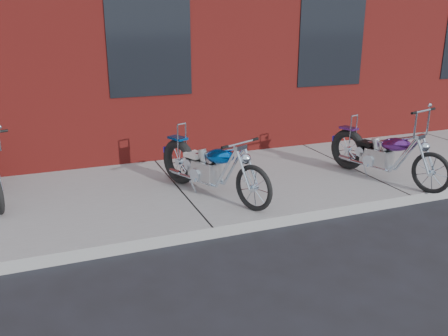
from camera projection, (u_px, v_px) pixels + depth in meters
name	position (u px, v px, depth m)	size (l,w,h in m)	color
ground	(213.00, 239.00, 5.75)	(120.00, 120.00, 0.00)	#22222A
sidewalk	(179.00, 193.00, 7.06)	(22.00, 3.00, 0.15)	gray
chopper_purple	(384.00, 156.00, 7.32)	(0.76, 2.04, 1.18)	black
chopper_blue	(211.00, 169.00, 6.65)	(0.96, 2.02, 0.94)	black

